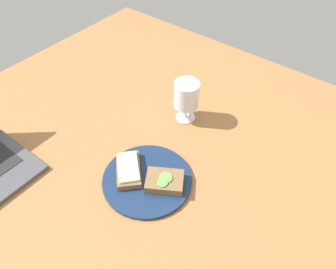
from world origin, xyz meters
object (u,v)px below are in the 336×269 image
at_px(sandwich_with_cucumber, 165,181).
at_px(wine_glass, 186,96).
at_px(plate, 147,180).
at_px(sandwich_with_cheese, 130,170).

xyz_separation_m(sandwich_with_cucumber, wine_glass, (0.25, 0.11, 0.07)).
bearing_deg(wine_glass, plate, -165.94).
height_order(plate, sandwich_with_cheese, sandwich_with_cheese).
relative_size(sandwich_with_cucumber, sandwich_with_cheese, 0.94).
relative_size(plate, wine_glass, 1.76).
relative_size(plate, sandwich_with_cucumber, 2.01).
bearing_deg(sandwich_with_cheese, wine_glass, 3.70).
xyz_separation_m(plate, wine_glass, (0.26, 0.07, 0.08)).
height_order(plate, sandwich_with_cucumber, sandwich_with_cucumber).
distance_m(plate, sandwich_with_cucumber, 0.05).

